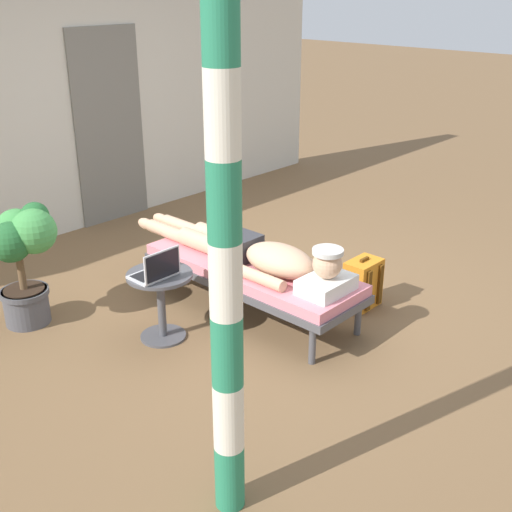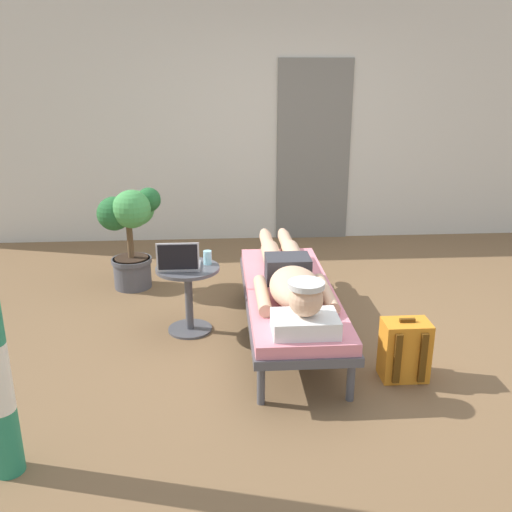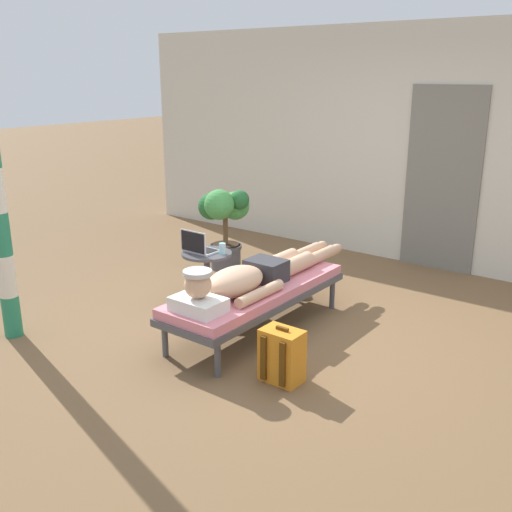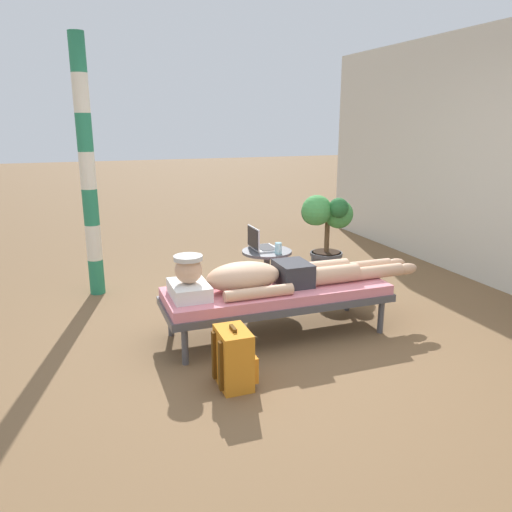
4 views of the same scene
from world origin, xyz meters
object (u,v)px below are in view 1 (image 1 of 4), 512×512
Objects in this scene: person_reclining at (257,254)px; backpack at (362,284)px; lounge_chair at (252,272)px; laptop at (157,271)px; porch_post at (226,280)px; side_table at (161,294)px; drink_glass at (170,259)px; potted_plant at (22,251)px.

person_reclining is 5.12× the size of backpack.
lounge_chair is 0.86m from laptop.
person_reclining is at bearing 142.21° from backpack.
lounge_chair is at bearing 40.23° from porch_post.
drink_glass is at bearing 20.63° from side_table.
laptop is 1.09m from potted_plant.
lounge_chair is at bearing 90.00° from person_reclining.
laptop is at bearing -62.96° from potted_plant.
person_reclining reaches higher than lounge_chair.
side_table reaches higher than backpack.
side_table is 1.98m from porch_post.
porch_post is at bearing -141.01° from person_reclining.
person_reclining is at bearing -19.26° from side_table.
lounge_chair is 0.69m from drink_glass.
lounge_chair is 0.86× the size of person_reclining.
porch_post is (-0.84, -1.55, 0.91)m from side_table.
side_table is 1.64m from backpack.
laptop is 0.12× the size of porch_post.
lounge_chair is 4.40× the size of backpack.
laptop is 2.94× the size of drink_glass.
side_table is 0.21× the size of porch_post.
backpack is (1.28, -0.85, -0.38)m from drink_glass.
laptop is at bearing -139.48° from side_table.
person_reclining reaches higher than drink_glass.
backpack is at bearing -40.71° from lounge_chair.
laptop is at bearing 62.40° from porch_post.
potted_plant is at bearing 139.31° from lounge_chair.
side_table is at bearing 61.44° from porch_post.
potted_plant is at bearing 117.04° from laptop.
backpack is (0.68, -0.53, -0.32)m from person_reclining.
laptop is at bearing 169.34° from lounge_chair.
person_reclining is at bearing -42.13° from potted_plant.
backpack is at bearing -26.38° from laptop.
lounge_chair is 1.96× the size of potted_plant.
porch_post is at bearing -121.73° from drink_glass.
backpack is at bearing -40.70° from potted_plant.
potted_plant is at bearing 121.15° from side_table.
lounge_chair is at bearing -23.46° from drink_glass.
drink_glass is at bearing 146.53° from backpack.
side_table is 0.24m from laptop.
person_reclining is (-0.00, -0.06, 0.17)m from lounge_chair.
laptop is (-0.81, 0.15, 0.24)m from lounge_chair.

